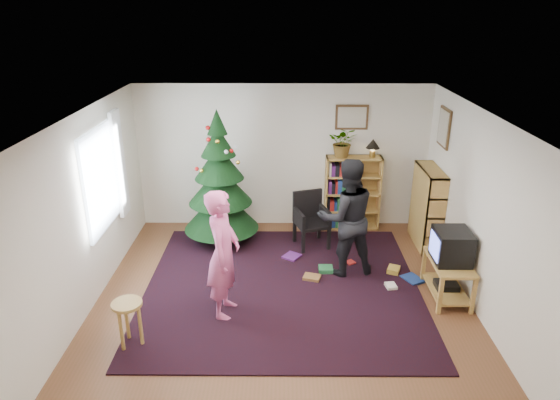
{
  "coord_description": "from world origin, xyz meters",
  "views": [
    {
      "loc": [
        0.01,
        -5.77,
        3.74
      ],
      "look_at": [
        -0.04,
        0.86,
        1.1
      ],
      "focal_mm": 32.0,
      "sensor_mm": 36.0,
      "label": 1
    }
  ],
  "objects_px": {
    "tv_stand": "(448,276)",
    "person_standing": "(223,254)",
    "picture_right": "(444,128)",
    "bookshelf_back": "(352,192)",
    "christmas_tree": "(220,189)",
    "bookshelf_right": "(427,206)",
    "potted_plant": "(343,142)",
    "crt_tv": "(452,246)",
    "stool": "(128,312)",
    "person_by_chair": "(346,218)",
    "armchair": "(311,217)",
    "picture_back": "(352,117)",
    "table_lamp": "(373,145)"
  },
  "relations": [
    {
      "from": "tv_stand",
      "to": "person_standing",
      "type": "bearing_deg",
      "value": -172.41
    },
    {
      "from": "picture_back",
      "to": "stool",
      "type": "height_order",
      "value": "picture_back"
    },
    {
      "from": "christmas_tree",
      "to": "potted_plant",
      "type": "xyz_separation_m",
      "value": [
        2.03,
        0.56,
        0.63
      ]
    },
    {
      "from": "armchair",
      "to": "stool",
      "type": "height_order",
      "value": "armchair"
    },
    {
      "from": "picture_right",
      "to": "tv_stand",
      "type": "distance_m",
      "value": 2.34
    },
    {
      "from": "bookshelf_back",
      "to": "person_by_chair",
      "type": "xyz_separation_m",
      "value": [
        -0.3,
        -1.59,
        0.21
      ]
    },
    {
      "from": "christmas_tree",
      "to": "person_by_chair",
      "type": "xyz_separation_m",
      "value": [
        1.93,
        -1.03,
        -0.05
      ]
    },
    {
      "from": "christmas_tree",
      "to": "tv_stand",
      "type": "relative_size",
      "value": 2.57
    },
    {
      "from": "tv_stand",
      "to": "person_standing",
      "type": "height_order",
      "value": "person_standing"
    },
    {
      "from": "bookshelf_back",
      "to": "crt_tv",
      "type": "relative_size",
      "value": 2.63
    },
    {
      "from": "bookshelf_back",
      "to": "tv_stand",
      "type": "xyz_separation_m",
      "value": [
        1.01,
        -2.26,
        -0.34
      ]
    },
    {
      "from": "christmas_tree",
      "to": "picture_right",
      "type": "bearing_deg",
      "value": -0.5
    },
    {
      "from": "picture_right",
      "to": "crt_tv",
      "type": "relative_size",
      "value": 1.21
    },
    {
      "from": "tv_stand",
      "to": "picture_right",
      "type": "bearing_deg",
      "value": 81.3
    },
    {
      "from": "picture_right",
      "to": "potted_plant",
      "type": "bearing_deg",
      "value": 158.06
    },
    {
      "from": "table_lamp",
      "to": "christmas_tree",
      "type": "bearing_deg",
      "value": -167.51
    },
    {
      "from": "picture_right",
      "to": "potted_plant",
      "type": "xyz_separation_m",
      "value": [
        -1.46,
        0.59,
        -0.39
      ]
    },
    {
      "from": "christmas_tree",
      "to": "potted_plant",
      "type": "height_order",
      "value": "christmas_tree"
    },
    {
      "from": "stool",
      "to": "person_standing",
      "type": "xyz_separation_m",
      "value": [
        1.03,
        0.67,
        0.39
      ]
    },
    {
      "from": "bookshelf_back",
      "to": "armchair",
      "type": "relative_size",
      "value": 1.44
    },
    {
      "from": "picture_right",
      "to": "bookshelf_back",
      "type": "bearing_deg",
      "value": 154.99
    },
    {
      "from": "table_lamp",
      "to": "potted_plant",
      "type": "bearing_deg",
      "value": 180.0
    },
    {
      "from": "potted_plant",
      "to": "tv_stand",
      "type": "bearing_deg",
      "value": -61.8
    },
    {
      "from": "christmas_tree",
      "to": "armchair",
      "type": "xyz_separation_m",
      "value": [
        1.48,
        -0.11,
        -0.44
      ]
    },
    {
      "from": "tv_stand",
      "to": "stool",
      "type": "xyz_separation_m",
      "value": [
        -3.98,
        -1.06,
        0.13
      ]
    },
    {
      "from": "bookshelf_right",
      "to": "stool",
      "type": "distance_m",
      "value": 4.9
    },
    {
      "from": "christmas_tree",
      "to": "stool",
      "type": "relative_size",
      "value": 3.84
    },
    {
      "from": "bookshelf_back",
      "to": "armchair",
      "type": "height_order",
      "value": "bookshelf_back"
    },
    {
      "from": "christmas_tree",
      "to": "person_standing",
      "type": "xyz_separation_m",
      "value": [
        0.28,
        -2.09,
        -0.09
      ]
    },
    {
      "from": "picture_right",
      "to": "bookshelf_right",
      "type": "xyz_separation_m",
      "value": [
        -0.14,
        -0.05,
        -1.29
      ]
    },
    {
      "from": "tv_stand",
      "to": "person_by_chair",
      "type": "distance_m",
      "value": 1.57
    },
    {
      "from": "christmas_tree",
      "to": "person_by_chair",
      "type": "bearing_deg",
      "value": -28.07
    },
    {
      "from": "christmas_tree",
      "to": "potted_plant",
      "type": "relative_size",
      "value": 4.3
    },
    {
      "from": "bookshelf_right",
      "to": "crt_tv",
      "type": "height_order",
      "value": "bookshelf_right"
    },
    {
      "from": "christmas_tree",
      "to": "person_standing",
      "type": "distance_m",
      "value": 2.11
    },
    {
      "from": "crt_tv",
      "to": "potted_plant",
      "type": "height_order",
      "value": "potted_plant"
    },
    {
      "from": "stool",
      "to": "picture_right",
      "type": "bearing_deg",
      "value": 32.79
    },
    {
      "from": "bookshelf_right",
      "to": "crt_tv",
      "type": "distance_m",
      "value": 1.62
    },
    {
      "from": "bookshelf_back",
      "to": "table_lamp",
      "type": "height_order",
      "value": "table_lamp"
    },
    {
      "from": "bookshelf_back",
      "to": "bookshelf_right",
      "type": "height_order",
      "value": "same"
    },
    {
      "from": "bookshelf_right",
      "to": "tv_stand",
      "type": "bearing_deg",
      "value": 175.75
    },
    {
      "from": "christmas_tree",
      "to": "bookshelf_right",
      "type": "relative_size",
      "value": 1.71
    },
    {
      "from": "christmas_tree",
      "to": "armchair",
      "type": "bearing_deg",
      "value": -4.19
    },
    {
      "from": "picture_right",
      "to": "bookshelf_back",
      "type": "distance_m",
      "value": 1.9
    },
    {
      "from": "bookshelf_back",
      "to": "stool",
      "type": "xyz_separation_m",
      "value": [
        -2.97,
        -3.32,
        -0.22
      ]
    },
    {
      "from": "christmas_tree",
      "to": "crt_tv",
      "type": "xyz_separation_m",
      "value": [
        3.23,
        -1.7,
        -0.16
      ]
    },
    {
      "from": "bookshelf_right",
      "to": "stool",
      "type": "relative_size",
      "value": 2.24
    },
    {
      "from": "bookshelf_right",
      "to": "picture_right",
      "type": "bearing_deg",
      "value": -69.01
    },
    {
      "from": "tv_stand",
      "to": "person_by_chair",
      "type": "xyz_separation_m",
      "value": [
        -1.31,
        0.67,
        0.55
      ]
    },
    {
      "from": "crt_tv",
      "to": "stool",
      "type": "distance_m",
      "value": 4.13
    }
  ]
}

